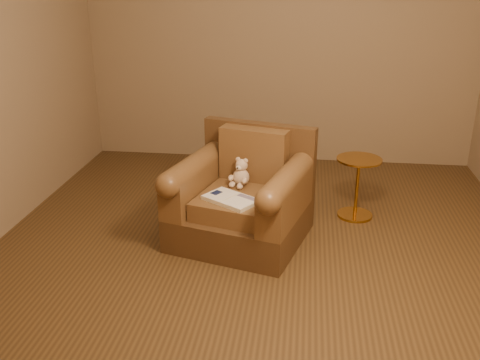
# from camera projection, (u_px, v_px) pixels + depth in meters

# --- Properties ---
(floor) EXTENTS (4.00, 4.00, 0.00)m
(floor) POSITION_uv_depth(u_px,v_px,m) (261.00, 244.00, 4.01)
(floor) COLOR #4F361B
(floor) RESTS_ON ground
(room) EXTENTS (4.02, 4.02, 2.71)m
(room) POSITION_uv_depth(u_px,v_px,m) (265.00, 5.00, 3.38)
(room) COLOR #8D7457
(room) RESTS_ON ground
(armchair) EXTENTS (1.10, 1.07, 0.82)m
(armchair) POSITION_uv_depth(u_px,v_px,m) (243.00, 199.00, 4.02)
(armchair) COLOR #4B3119
(armchair) RESTS_ON floor
(teddy_bear) EXTENTS (0.16, 0.18, 0.22)m
(teddy_bear) POSITION_uv_depth(u_px,v_px,m) (240.00, 175.00, 4.05)
(teddy_bear) COLOR #CEAF90
(teddy_bear) RESTS_ON armchair
(guidebook) EXTENTS (0.43, 0.39, 0.03)m
(guidebook) POSITION_uv_depth(u_px,v_px,m) (231.00, 199.00, 3.79)
(guidebook) COLOR beige
(guidebook) RESTS_ON armchair
(side_table) EXTENTS (0.36, 0.36, 0.51)m
(side_table) POSITION_uv_depth(u_px,v_px,m) (357.00, 186.00, 4.38)
(side_table) COLOR #B88232
(side_table) RESTS_ON floor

